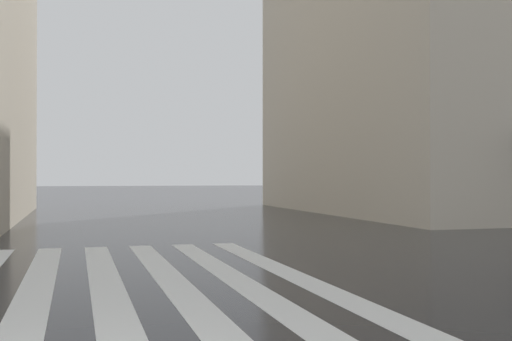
{
  "coord_description": "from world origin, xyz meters",
  "views": [
    {
      "loc": [
        -4.61,
        -0.19,
        1.63
      ],
      "look_at": [
        8.86,
        -4.02,
        1.77
      ],
      "focal_mm": 44.54,
      "sensor_mm": 36.0,
      "label": 1
    }
  ],
  "objects": [
    {
      "name": "zebra_crossing",
      "position": [
        4.0,
        -1.14,
        0.0
      ],
      "size": [
        13.0,
        5.5,
        0.01
      ],
      "color": "silver",
      "rests_on": "ground_plane"
    }
  ]
}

